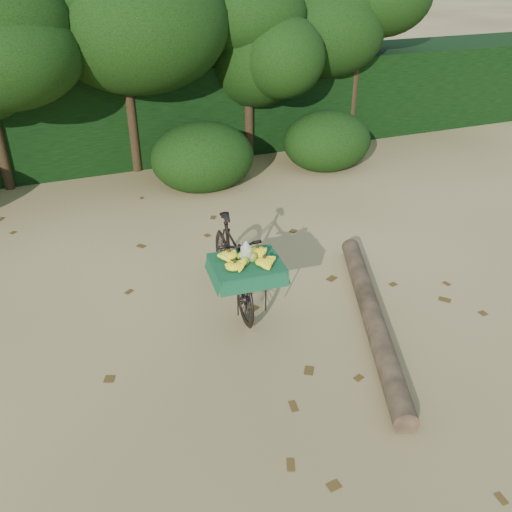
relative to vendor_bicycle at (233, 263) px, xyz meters
name	(u,v)px	position (x,y,z in m)	size (l,w,h in m)	color
ground	(186,341)	(-0.76, -0.57, -0.53)	(80.00, 80.00, 0.00)	tan
vendor_bicycle	(233,263)	(0.00, 0.00, 0.00)	(0.79, 1.81, 1.04)	black
fallen_log	(372,315)	(1.31, -1.03, -0.41)	(0.24, 0.24, 3.26)	brown
hedge_backdrop	(99,115)	(-0.76, 5.73, 0.37)	(26.00, 1.80, 1.80)	black
tree_row	(57,66)	(-1.41, 4.93, 1.47)	(14.50, 2.00, 4.00)	black
bush_clumps	(147,167)	(-0.26, 3.73, -0.08)	(8.80, 1.70, 0.90)	black
leaf_litter	(172,309)	(-0.76, 0.08, -0.52)	(7.00, 7.30, 0.01)	#483213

